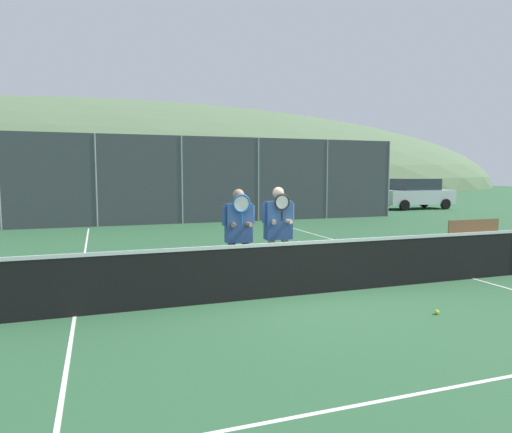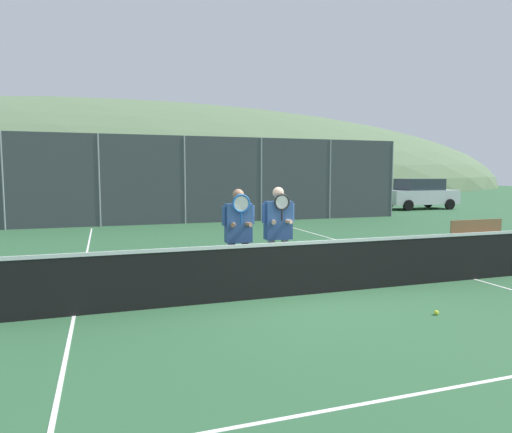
% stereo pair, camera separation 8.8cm
% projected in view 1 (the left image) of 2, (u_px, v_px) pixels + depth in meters
% --- Properties ---
extents(ground_plane, '(120.00, 120.00, 0.00)m').
position_uv_depth(ground_plane, '(304.00, 295.00, 7.66)').
color(ground_plane, '#2D5B38').
extents(hill_distant, '(117.23, 65.13, 22.79)m').
position_uv_depth(hill_distant, '(122.00, 188.00, 64.54)').
color(hill_distant, '#5B7551').
rests_on(hill_distant, ground_plane).
extents(clubhouse_building, '(15.26, 5.50, 3.66)m').
position_uv_depth(clubhouse_building, '(171.00, 177.00, 26.32)').
color(clubhouse_building, '#9EA3A8').
rests_on(clubhouse_building, ground_plane).
extents(fence_back, '(19.75, 0.06, 3.55)m').
position_uv_depth(fence_back, '(182.00, 180.00, 18.42)').
color(fence_back, gray).
rests_on(fence_back, ground_plane).
extents(tennis_net, '(9.67, 0.09, 1.01)m').
position_uv_depth(tennis_net, '(304.00, 267.00, 7.61)').
color(tennis_net, gray).
rests_on(tennis_net, ground_plane).
extents(court_line_left_sideline, '(0.05, 16.00, 0.01)m').
position_uv_depth(court_line_left_sideline, '(82.00, 273.00, 9.31)').
color(court_line_left_sideline, white).
rests_on(court_line_left_sideline, ground_plane).
extents(court_line_right_sideline, '(0.05, 16.00, 0.01)m').
position_uv_depth(court_line_right_sideline, '(382.00, 253.00, 11.65)').
color(court_line_right_sideline, white).
rests_on(court_line_right_sideline, ground_plane).
extents(court_line_service_near, '(7.19, 0.05, 0.01)m').
position_uv_depth(court_line_service_near, '(460.00, 386.00, 4.36)').
color(court_line_service_near, white).
rests_on(court_line_service_near, ground_plane).
extents(player_leftmost, '(0.58, 0.34, 1.77)m').
position_uv_depth(player_leftmost, '(239.00, 231.00, 7.83)').
color(player_leftmost, '#56565B').
rests_on(player_leftmost, ground_plane).
extents(player_center_left, '(0.61, 0.34, 1.79)m').
position_uv_depth(player_center_left, '(278.00, 228.00, 8.13)').
color(player_center_left, white).
rests_on(player_center_left, ground_plane).
extents(car_far_left, '(4.38, 1.96, 1.85)m').
position_uv_depth(car_far_left, '(16.00, 199.00, 19.35)').
color(car_far_left, slate).
rests_on(car_far_left, ground_plane).
extents(car_left_of_center, '(4.66, 1.94, 1.88)m').
position_uv_depth(car_left_of_center, '(146.00, 197.00, 21.14)').
color(car_left_of_center, navy).
rests_on(car_left_of_center, ground_plane).
extents(car_center, '(4.05, 2.09, 1.68)m').
position_uv_depth(car_center, '(253.00, 197.00, 22.82)').
color(car_center, black).
rests_on(car_center, ground_plane).
extents(car_right_of_center, '(4.03, 1.98, 1.72)m').
position_uv_depth(car_right_of_center, '(337.00, 195.00, 24.64)').
color(car_right_of_center, '#285638').
rests_on(car_right_of_center, ground_plane).
extents(car_far_right, '(4.29, 1.97, 1.74)m').
position_uv_depth(car_far_right, '(415.00, 193.00, 26.22)').
color(car_far_right, silver).
rests_on(car_far_right, ground_plane).
extents(bench_courtside, '(1.63, 0.36, 0.85)m').
position_uv_depth(bench_courtside, '(476.00, 235.00, 11.74)').
color(bench_courtside, olive).
rests_on(bench_courtside, ground_plane).
extents(tennis_ball_on_court, '(0.07, 0.07, 0.07)m').
position_uv_depth(tennis_ball_on_court, '(437.00, 312.00, 6.59)').
color(tennis_ball_on_court, '#CCDB33').
rests_on(tennis_ball_on_court, ground_plane).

